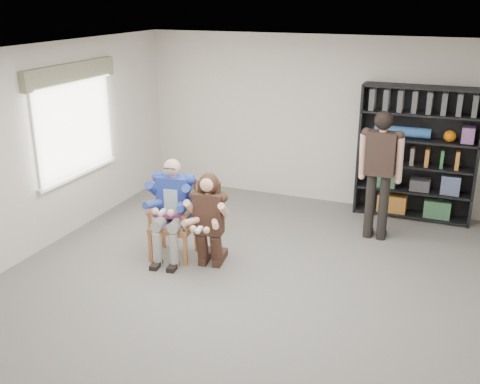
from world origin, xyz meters
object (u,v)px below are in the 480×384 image
at_px(seated_man, 173,209).
at_px(kneeling_woman, 208,222).
at_px(armchair, 173,220).
at_px(bookshelf, 417,154).
at_px(standing_man, 379,177).

relative_size(seated_man, kneeling_woman, 1.09).
relative_size(armchair, kneeling_woman, 0.84).
bearing_deg(seated_man, armchair, 0.00).
bearing_deg(armchair, bookshelf, 35.62).
bearing_deg(bookshelf, kneeling_woman, -128.85).
bearing_deg(standing_man, bookshelf, 71.51).
bearing_deg(kneeling_woman, standing_man, 35.40).
height_order(seated_man, kneeling_woman, seated_man).
xyz_separation_m(bookshelf, standing_man, (-0.41, -1.07, -0.11)).
xyz_separation_m(seated_man, kneeling_woman, (0.58, -0.12, -0.06)).
distance_m(seated_man, bookshelf, 3.95).
distance_m(kneeling_woman, standing_man, 2.59).
height_order(armchair, standing_man, standing_man).
xyz_separation_m(armchair, standing_man, (2.45, 1.64, 0.41)).
xyz_separation_m(armchair, bookshelf, (2.86, 2.71, 0.52)).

